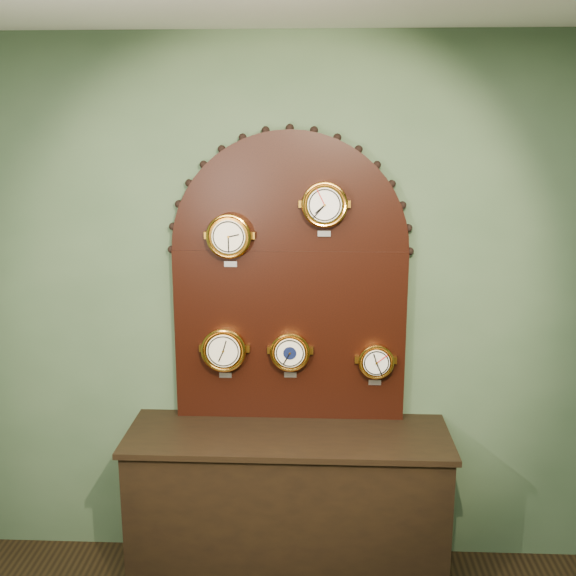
{
  "coord_description": "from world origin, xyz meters",
  "views": [
    {
      "loc": [
        0.14,
        -0.97,
        2.33
      ],
      "look_at": [
        0.0,
        2.25,
        1.58
      ],
      "focal_mm": 42.64,
      "sensor_mm": 36.0,
      "label": 1
    }
  ],
  "objects_px": {
    "roman_clock": "(229,236)",
    "tide_clock": "(376,361)",
    "hygrometer": "(224,349)",
    "barometer": "(290,351)",
    "shop_counter": "(288,510)",
    "display_board": "(290,270)",
    "arabic_clock": "(325,204)"
  },
  "relations": [
    {
      "from": "hygrometer",
      "to": "roman_clock",
      "type": "bearing_deg",
      "value": 0.33
    },
    {
      "from": "shop_counter",
      "to": "display_board",
      "type": "distance_m",
      "value": 1.25
    },
    {
      "from": "display_board",
      "to": "tide_clock",
      "type": "height_order",
      "value": "display_board"
    },
    {
      "from": "arabic_clock",
      "to": "hygrometer",
      "type": "relative_size",
      "value": 0.97
    },
    {
      "from": "shop_counter",
      "to": "hygrometer",
      "type": "bearing_deg",
      "value": 155.59
    },
    {
      "from": "hygrometer",
      "to": "barometer",
      "type": "bearing_deg",
      "value": 0.09
    },
    {
      "from": "tide_clock",
      "to": "roman_clock",
      "type": "bearing_deg",
      "value": -179.91
    },
    {
      "from": "hygrometer",
      "to": "arabic_clock",
      "type": "bearing_deg",
      "value": 0.02
    },
    {
      "from": "arabic_clock",
      "to": "tide_clock",
      "type": "xyz_separation_m",
      "value": [
        0.27,
        0.0,
        -0.8
      ]
    },
    {
      "from": "barometer",
      "to": "roman_clock",
      "type": "bearing_deg",
      "value": -179.94
    },
    {
      "from": "shop_counter",
      "to": "display_board",
      "type": "xyz_separation_m",
      "value": [
        0.0,
        0.22,
        1.23
      ]
    },
    {
      "from": "shop_counter",
      "to": "hygrometer",
      "type": "distance_m",
      "value": 0.9
    },
    {
      "from": "arabic_clock",
      "to": "hygrometer",
      "type": "bearing_deg",
      "value": -179.98
    },
    {
      "from": "roman_clock",
      "to": "hygrometer",
      "type": "bearing_deg",
      "value": -179.67
    },
    {
      "from": "roman_clock",
      "to": "display_board",
      "type": "bearing_deg",
      "value": 12.54
    },
    {
      "from": "roman_clock",
      "to": "arabic_clock",
      "type": "relative_size",
      "value": 1.0
    },
    {
      "from": "shop_counter",
      "to": "roman_clock",
      "type": "xyz_separation_m",
      "value": [
        -0.3,
        0.15,
        1.41
      ]
    },
    {
      "from": "arabic_clock",
      "to": "tide_clock",
      "type": "bearing_deg",
      "value": 0.23
    },
    {
      "from": "arabic_clock",
      "to": "barometer",
      "type": "bearing_deg",
      "value": 179.89
    },
    {
      "from": "display_board",
      "to": "arabic_clock",
      "type": "xyz_separation_m",
      "value": [
        0.17,
        -0.07,
        0.34
      ]
    },
    {
      "from": "barometer",
      "to": "tide_clock",
      "type": "xyz_separation_m",
      "value": [
        0.44,
        0.0,
        -0.05
      ]
    },
    {
      "from": "hygrometer",
      "to": "tide_clock",
      "type": "height_order",
      "value": "hygrometer"
    },
    {
      "from": "arabic_clock",
      "to": "hygrometer",
      "type": "distance_m",
      "value": 0.91
    },
    {
      "from": "shop_counter",
      "to": "barometer",
      "type": "relative_size",
      "value": 6.2
    },
    {
      "from": "roman_clock",
      "to": "tide_clock",
      "type": "bearing_deg",
      "value": 0.09
    },
    {
      "from": "display_board",
      "to": "hygrometer",
      "type": "xyz_separation_m",
      "value": [
        -0.34,
        -0.07,
        -0.41
      ]
    },
    {
      "from": "hygrometer",
      "to": "shop_counter",
      "type": "bearing_deg",
      "value": -24.41
    },
    {
      "from": "roman_clock",
      "to": "barometer",
      "type": "bearing_deg",
      "value": 0.06
    },
    {
      "from": "display_board",
      "to": "barometer",
      "type": "height_order",
      "value": "display_board"
    },
    {
      "from": "display_board",
      "to": "arabic_clock",
      "type": "height_order",
      "value": "display_board"
    },
    {
      "from": "shop_counter",
      "to": "arabic_clock",
      "type": "height_order",
      "value": "arabic_clock"
    },
    {
      "from": "display_board",
      "to": "barometer",
      "type": "xyz_separation_m",
      "value": [
        0.0,
        -0.07,
        -0.41
      ]
    }
  ]
}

